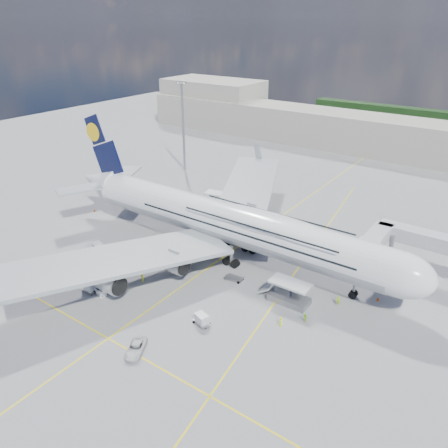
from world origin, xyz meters
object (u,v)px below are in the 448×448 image
Objects in this scene: dolly_back at (101,246)px; crew_van at (281,321)px; cone_wing_left_inner at (201,220)px; cone_wing_right_inner at (126,286)px; baggage_tug at (100,291)px; crew_wing at (135,243)px; service_van at (136,348)px; cone_wing_right_outer at (104,274)px; crew_nose at (338,300)px; crew_tug at (142,278)px; dolly_row_a at (89,265)px; dolly_nose_far at (202,319)px; cargo_loader at (288,295)px; catering_truck_inner at (220,203)px; cone_tail at (94,210)px; cone_nose at (378,299)px; light_mast at (183,126)px; dolly_row_b at (98,248)px; cone_wing_left_outer at (219,196)px; dolly_nose_near at (234,278)px; catering_truck_outer at (258,194)px; jet_bridge at (408,243)px; dolly_row_c at (89,287)px; airliner at (229,222)px; crew_loader at (305,318)px.

crew_van reaches higher than dolly_back.
cone_wing_right_inner is (5.74, -28.04, -0.04)m from cone_wing_left_inner.
baggage_tug is 16.89m from crew_wing.
cone_wing_right_outer is (-18.83, 10.64, -0.40)m from service_van.
crew_nose is 33.05m from crew_tug.
cone_wing_left_inner reaches higher than dolly_row_a.
dolly_nose_far reaches higher than cone_wing_right_outer.
cargo_loader is 16.32× the size of cone_wing_right_outer.
catering_truck_inner is 24.03m from crew_wing.
dolly_nose_far is 49.69m from cone_tail.
catering_truck_inner reaches higher than dolly_nose_far.
dolly_row_a is 4.71m from cone_wing_right_outer.
cone_nose is 1.28× the size of cone_wing_right_inner.
light_mast is 79.94m from service_van.
cone_wing_left_outer is at bearing 105.55° from dolly_row_b.
cone_wing_right_inner is (14.27, -6.84, -0.12)m from dolly_back.
cone_tail is at bearing -155.63° from catering_truck_inner.
cone_wing_right_outer is at bearing -166.13° from crew_wing.
dolly_nose_near is 29.71m from catering_truck_inner.
cone_wing_right_outer is (-3.99, 4.21, -0.43)m from baggage_tug.
dolly_row_a is at bearing -152.55° from crew_tug.
crew_wing reaches higher than dolly_back.
light_mast is 4.25× the size of catering_truck_outer.
catering_truck_inner reaches higher than cone_tail.
crew_nose is 6.90m from cone_nose.
cone_tail is (-54.06, 5.66, -0.95)m from cargo_loader.
cargo_loader is 3.18× the size of baggage_tug.
cone_wing_left_inner is at bearing -95.94° from catering_truck_outer.
cargo_loader is (-12.99, -18.04, -5.60)m from jet_bridge.
catering_truck_inner is at bearing 161.41° from cone_nose.
crew_nose is (63.75, -38.25, -12.38)m from light_mast.
light_mast is at bearing 130.76° from dolly_row_b.
crew_nose reaches higher than crew_van.
dolly_row_c is 40.86m from crew_nose.
dolly_row_a is 4.39× the size of cone_nose.
crew_van is at bearing -34.31° from cone_wing_left_inner.
service_van reaches higher than cone_wing_right_inner.
dolly_nose_near is at bearing -49.32° from airliner.
jet_bridge is at bearing 55.45° from baggage_tug.
airliner is 136.14× the size of cone_wing_left_inner.
catering_truck_inner is (8.71, 28.12, 1.81)m from dolly_back.
airliner is 48.10× the size of crew_nose.
crew_loader is 0.94× the size of crew_wing.
catering_truck_inner is at bearing 92.99° from dolly_row_a.
airliner is 27.01m from dolly_row_a.
cargo_loader reaches higher than baggage_tug.
dolly_row_c is (-28.41, -16.64, -0.32)m from cargo_loader.
catering_truck_outer is 9.48× the size of cone_nose.
dolly_row_c is 0.46× the size of catering_truck_outer.
dolly_row_c is at bearing -85.99° from catering_truck_outer.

